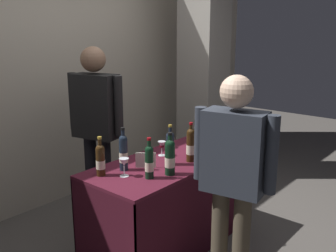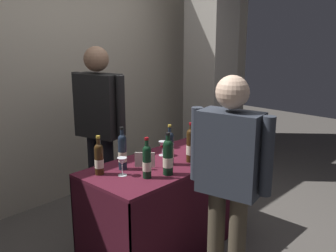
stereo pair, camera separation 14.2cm
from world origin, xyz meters
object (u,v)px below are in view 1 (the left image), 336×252
(wine_glass_near_vendor, at_px, (201,137))
(vendor_presenter, at_px, (96,119))
(tasting_table, at_px, (168,188))
(taster_foreground_right, at_px, (233,170))
(featured_wine_bottle, at_px, (191,145))
(wine_glass_near_taster, at_px, (162,145))
(wine_glass_mid, at_px, (124,163))
(concrete_pillar, at_px, (204,54))
(flower_vase, at_px, (213,138))
(display_bottle_0, at_px, (123,152))

(wine_glass_near_vendor, relative_size, vendor_presenter, 0.08)
(tasting_table, bearing_deg, taster_foreground_right, -105.58)
(featured_wine_bottle, height_order, wine_glass_near_taster, featured_wine_bottle)
(wine_glass_mid, height_order, vendor_presenter, vendor_presenter)
(wine_glass_near_vendor, bearing_deg, taster_foreground_right, -132.65)
(vendor_presenter, relative_size, taster_foreground_right, 1.08)
(concrete_pillar, relative_size, flower_vase, 8.82)
(flower_vase, relative_size, taster_foreground_right, 0.22)
(concrete_pillar, distance_m, wine_glass_mid, 2.45)
(wine_glass_mid, bearing_deg, concrete_pillar, 20.84)
(tasting_table, bearing_deg, wine_glass_near_taster, 62.09)
(tasting_table, bearing_deg, featured_wine_bottle, -54.38)
(wine_glass_mid, xyz_separation_m, vendor_presenter, (0.41, 0.81, 0.14))
(taster_foreground_right, bearing_deg, vendor_presenter, -14.78)
(concrete_pillar, relative_size, wine_glass_near_taster, 24.12)
(tasting_table, height_order, flower_vase, flower_vase)
(wine_glass_near_vendor, height_order, wine_glass_near_taster, wine_glass_near_vendor)
(concrete_pillar, distance_m, tasting_table, 2.18)
(featured_wine_bottle, xyz_separation_m, taster_foreground_right, (-0.32, -0.59, 0.01))
(display_bottle_0, relative_size, taster_foreground_right, 0.22)
(taster_foreground_right, bearing_deg, flower_vase, -57.98)
(wine_glass_near_vendor, bearing_deg, display_bottle_0, 173.68)
(featured_wine_bottle, height_order, wine_glass_mid, featured_wine_bottle)
(concrete_pillar, distance_m, wine_glass_near_taster, 1.94)
(display_bottle_0, relative_size, wine_glass_near_taster, 2.66)
(tasting_table, bearing_deg, wine_glass_mid, 177.17)
(featured_wine_bottle, xyz_separation_m, wine_glass_mid, (-0.59, 0.18, -0.04))
(wine_glass_near_taster, bearing_deg, flower_vase, -28.13)
(wine_glass_near_vendor, xyz_separation_m, wine_glass_near_taster, (-0.43, 0.10, -0.00))
(wine_glass_near_vendor, height_order, wine_glass_mid, wine_glass_mid)
(tasting_table, relative_size, vendor_presenter, 0.87)
(wine_glass_near_vendor, xyz_separation_m, vendor_presenter, (-0.57, 0.81, 0.15))
(tasting_table, relative_size, wine_glass_mid, 10.48)
(wine_glass_near_taster, xyz_separation_m, flower_vase, (0.44, -0.24, 0.01))
(featured_wine_bottle, bearing_deg, wine_glass_near_vendor, 24.32)
(display_bottle_0, height_order, taster_foreground_right, taster_foreground_right)
(featured_wine_bottle, distance_m, flower_vase, 0.40)
(concrete_pillar, bearing_deg, featured_wine_bottle, -147.85)
(concrete_pillar, xyz_separation_m, wine_glass_mid, (-2.21, -0.84, -0.66))
(concrete_pillar, xyz_separation_m, tasting_table, (-1.73, -0.86, -1.02))
(concrete_pillar, height_order, vendor_presenter, concrete_pillar)
(wine_glass_mid, xyz_separation_m, flower_vase, (0.99, -0.13, 0.00))
(display_bottle_0, bearing_deg, wine_glass_mid, -132.15)
(wine_glass_near_vendor, relative_size, flower_vase, 0.38)
(display_bottle_0, bearing_deg, tasting_table, -17.47)
(wine_glass_near_vendor, distance_m, flower_vase, 0.13)
(wine_glass_mid, xyz_separation_m, wine_glass_near_taster, (0.55, 0.11, -0.01))
(concrete_pillar, height_order, display_bottle_0, concrete_pillar)
(wine_glass_near_taster, bearing_deg, featured_wine_bottle, -81.64)
(featured_wine_bottle, distance_m, display_bottle_0, 0.57)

